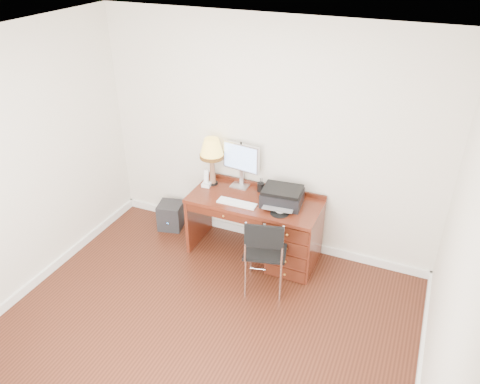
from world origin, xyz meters
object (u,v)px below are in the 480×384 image
at_px(monitor, 241,160).
at_px(chair, 263,248).
at_px(printer, 282,196).
at_px(equipment_box, 171,215).
at_px(desk, 281,230).
at_px(phone, 207,181).
at_px(leg_lamp, 212,151).

xyz_separation_m(monitor, chair, (0.60, -0.81, -0.53)).
height_order(printer, equipment_box, printer).
distance_m(printer, chair, 0.66).
xyz_separation_m(desk, monitor, (-0.60, 0.24, 0.68)).
distance_m(desk, phone, 1.04).
xyz_separation_m(printer, equipment_box, (-1.51, 0.06, -0.67)).
distance_m(leg_lamp, chair, 1.32).
bearing_deg(monitor, desk, -13.78).
bearing_deg(printer, desk, -72.14).
height_order(leg_lamp, equipment_box, leg_lamp).
bearing_deg(leg_lamp, printer, -6.70).
xyz_separation_m(phone, equipment_box, (-0.56, 0.04, -0.64)).
relative_size(desk, leg_lamp, 2.56).
relative_size(monitor, leg_lamp, 0.92).
bearing_deg(chair, equipment_box, 142.78).
xyz_separation_m(chair, equipment_box, (-1.52, 0.66, -0.39)).
relative_size(monitor, chair, 0.58).
distance_m(monitor, chair, 1.14).
distance_m(printer, leg_lamp, 0.97).
xyz_separation_m(desk, equipment_box, (-1.52, 0.10, -0.24)).
bearing_deg(phone, printer, -6.48).
bearing_deg(desk, phone, 176.39).
bearing_deg(monitor, phone, -146.05).
height_order(desk, equipment_box, desk).
distance_m(printer, phone, 0.95).
relative_size(leg_lamp, equipment_box, 1.70).
bearing_deg(desk, equipment_box, 176.39).
relative_size(monitor, phone, 2.55).
distance_m(printer, equipment_box, 1.65).
relative_size(chair, equipment_box, 2.68).
bearing_deg(phone, monitor, 21.35).
xyz_separation_m(monitor, equipment_box, (-0.92, -0.14, -0.92)).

